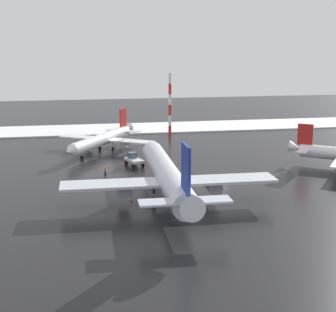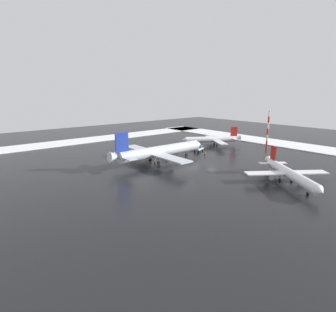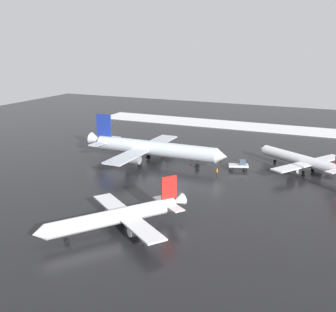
{
  "view_description": "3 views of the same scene",
  "coord_description": "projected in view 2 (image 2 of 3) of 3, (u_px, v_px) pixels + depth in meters",
  "views": [
    {
      "loc": [
        24.63,
        85.32,
        23.77
      ],
      "look_at": [
        10.0,
        1.54,
        4.2
      ],
      "focal_mm": 55.0,
      "sensor_mm": 36.0,
      "label": 1
    },
    {
      "loc": [
        -54.71,
        64.61,
        22.67
      ],
      "look_at": [
        8.66,
        11.62,
        2.6
      ],
      "focal_mm": 28.0,
      "sensor_mm": 36.0,
      "label": 2
    },
    {
      "loc": [
        -79.35,
        -32.85,
        29.82
      ],
      "look_at": [
        3.04,
        4.0,
        4.91
      ],
      "focal_mm": 45.0,
      "sensor_mm": 36.0,
      "label": 3
    }
  ],
  "objects": [
    {
      "name": "snow_bank_right",
      "position": [
        113.0,
        137.0,
        136.32
      ],
      "size": [
        14.0,
        116.0,
        0.28
      ],
      "primitive_type": "cube",
      "color": "white",
      "rests_on": "ground_plane"
    },
    {
      "name": "traffic_cone_near_nose",
      "position": [
        176.0,
        156.0,
        95.42
      ],
      "size": [
        0.36,
        0.36,
        0.55
      ],
      "primitive_type": "cone",
      "color": "orange",
      "rests_on": "ground_plane"
    },
    {
      "name": "airplane_parked_starboard",
      "position": [
        290.0,
        174.0,
        66.59
      ],
      "size": [
        22.42,
        19.37,
        7.76
      ],
      "rotation": [
        0.0,
        0.0,
        2.52
      ],
      "color": "white",
      "rests_on": "ground_plane"
    },
    {
      "name": "pushback_tug",
      "position": [
        199.0,
        148.0,
        102.91
      ],
      "size": [
        3.57,
        5.06,
        2.5
      ],
      "rotation": [
        0.0,
        0.0,
        5.04
      ],
      "color": "silver",
      "rests_on": "ground_plane"
    },
    {
      "name": "antenna_mast",
      "position": [
        268.0,
        129.0,
        110.36
      ],
      "size": [
        0.7,
        0.7,
        15.58
      ],
      "color": "red",
      "rests_on": "ground_plane"
    },
    {
      "name": "traffic_cone_mid_line",
      "position": [
        151.0,
        158.0,
        91.67
      ],
      "size": [
        0.36,
        0.36,
        0.55
      ],
      "primitive_type": "cone",
      "color": "orange",
      "rests_on": "ground_plane"
    },
    {
      "name": "ground_crew_mid_apron",
      "position": [
        177.0,
        149.0,
        103.3
      ],
      "size": [
        0.36,
        0.36,
        1.71
      ],
      "rotation": [
        0.0,
        0.0,
        5.35
      ],
      "color": "black",
      "rests_on": "ground_plane"
    },
    {
      "name": "snow_bank_far",
      "position": [
        285.0,
        144.0,
        117.55
      ],
      "size": [
        152.0,
        16.0,
        0.28
      ],
      "primitive_type": "cube",
      "color": "white",
      "rests_on": "ground_plane"
    },
    {
      "name": "ground_crew_near_tug",
      "position": [
        205.0,
        153.0,
        96.09
      ],
      "size": [
        0.36,
        0.36,
        1.71
      ],
      "rotation": [
        0.0,
        0.0,
        1.67
      ],
      "color": "black",
      "rests_on": "ground_plane"
    },
    {
      "name": "airplane_far_rear",
      "position": [
        160.0,
        151.0,
        86.75
      ],
      "size": [
        31.44,
        38.02,
        11.32
      ],
      "rotation": [
        0.0,
        0.0,
        4.7
      ],
      "color": "silver",
      "rests_on": "ground_plane"
    },
    {
      "name": "airplane_foreground_jet",
      "position": [
        212.0,
        139.0,
        115.06
      ],
      "size": [
        20.45,
        23.85,
        7.95
      ],
      "rotation": [
        0.0,
        0.0,
        1.01
      ],
      "color": "white",
      "rests_on": "ground_plane"
    },
    {
      "name": "ground_plane",
      "position": [
        212.0,
        163.0,
        86.41
      ],
      "size": [
        240.0,
        240.0,
        0.0
      ],
      "primitive_type": "plane",
      "color": "black"
    },
    {
      "name": "ground_crew_beside_wing",
      "position": [
        155.0,
        161.0,
        84.92
      ],
      "size": [
        0.36,
        0.36,
        1.71
      ],
      "rotation": [
        0.0,
        0.0,
        5.79
      ],
      "color": "black",
      "rests_on": "ground_plane"
    }
  ]
}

